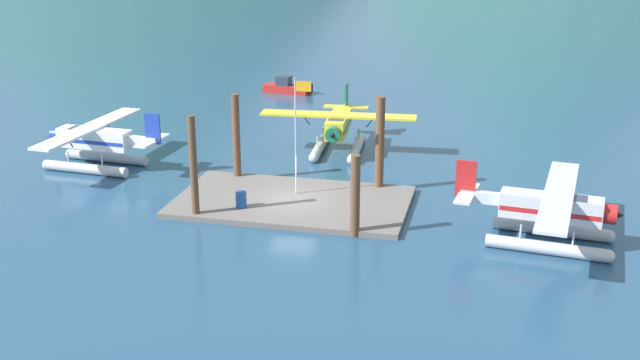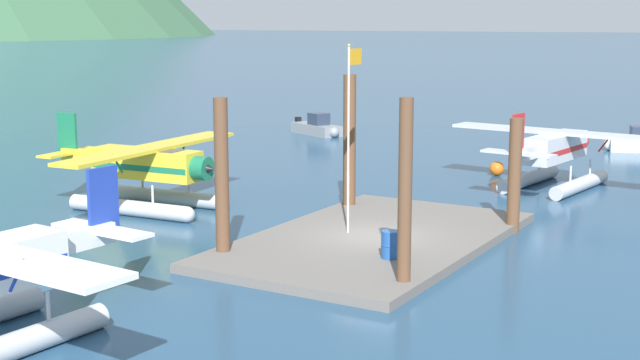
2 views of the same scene
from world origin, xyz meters
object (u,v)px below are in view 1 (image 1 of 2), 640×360
Objects in this scene: flagpole at (298,124)px; boat_red_open_north at (286,87)px; seaplane_silver_stbd_aft at (551,214)px; fuel_drum at (241,199)px; mooring_buoy at (584,216)px; seaplane_white_port_fwd at (95,144)px; seaplane_yellow_bow_centre at (338,129)px.

flagpole is 28.18m from boat_red_open_north.
fuel_drum is at bearing 177.47° from seaplane_silver_stbd_aft.
mooring_buoy is 0.07× the size of seaplane_white_port_fwd.
flagpole reaches higher than boat_red_open_north.
seaplane_silver_stbd_aft is at bearing -12.44° from seaplane_white_port_fwd.
seaplane_silver_stbd_aft is at bearing -54.16° from boat_red_open_north.
fuel_drum is at bearing -78.86° from boat_red_open_north.
seaplane_white_port_fwd is 1.00× the size of seaplane_silver_stbd_aft.
mooring_buoy is 0.15× the size of boat_red_open_north.
fuel_drum is 30.03m from boat_red_open_north.
seaplane_white_port_fwd is at bearing 174.92° from mooring_buoy.
seaplane_yellow_bow_centre is (14.22, 7.04, 0.00)m from seaplane_white_port_fwd.
flagpole is at bearing -91.66° from seaplane_yellow_bow_centre.
seaplane_white_port_fwd is (-13.94, 2.56, -2.81)m from flagpole.
boat_red_open_north is at bearing 107.17° from flagpole.
flagpole is 0.63× the size of seaplane_yellow_bow_centre.
flagpole is at bearing -72.83° from boat_red_open_north.
seaplane_yellow_bow_centre is at bearing 147.55° from mooring_buoy.
seaplane_yellow_bow_centre is at bearing 77.65° from fuel_drum.
seaplane_silver_stbd_aft is (27.49, -6.07, 0.00)m from seaplane_white_port_fwd.
seaplane_silver_stbd_aft is (15.99, -0.71, 0.84)m from fuel_drum.
seaplane_white_port_fwd is at bearing 169.59° from flagpole.
flagpole is 9.10× the size of mooring_buoy.
seaplane_white_port_fwd reaches higher than boat_red_open_north.
seaplane_silver_stbd_aft is (13.28, -13.11, 0.00)m from seaplane_yellow_bow_centre.
boat_red_open_north is at bearing 131.57° from mooring_buoy.
flagpole is at bearing -10.41° from seaplane_white_port_fwd.
seaplane_yellow_bow_centre reaches higher than fuel_drum.
fuel_drum is at bearing -131.07° from flagpole.
flagpole is 0.63× the size of seaplane_silver_stbd_aft.
seaplane_yellow_bow_centre is at bearing 88.34° from flagpole.
seaplane_white_port_fwd is at bearing 155.02° from fuel_drum.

